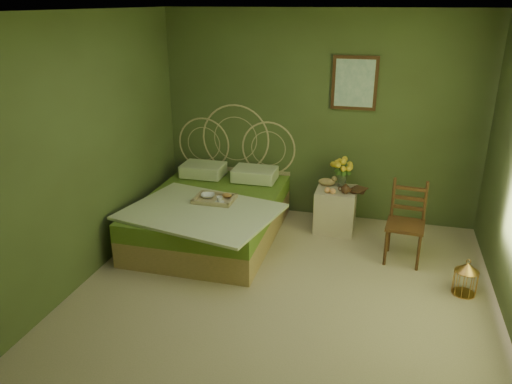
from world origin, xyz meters
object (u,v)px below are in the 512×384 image
(nightstand, at_px, (336,203))
(birdcage, at_px, (466,279))
(bed, at_px, (213,211))
(chair, at_px, (406,217))

(nightstand, xyz_separation_m, birdcage, (1.38, -1.18, -0.18))
(bed, bearing_deg, chair, -0.54)
(nightstand, height_order, birdcage, nightstand)
(chair, height_order, birdcage, chair)
(bed, relative_size, nightstand, 2.37)
(bed, distance_m, nightstand, 1.52)
(birdcage, bearing_deg, chair, 133.47)
(bed, bearing_deg, nightstand, 20.99)
(bed, xyz_separation_m, chair, (2.22, -0.02, 0.18))
(birdcage, bearing_deg, bed, 167.26)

